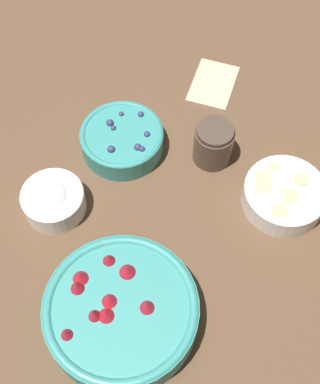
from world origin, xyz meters
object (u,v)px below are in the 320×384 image
at_px(bowl_strawberries, 121,311).
at_px(bowl_cream, 53,199).
at_px(bowl_blueberries, 122,139).
at_px(jar_chocolate, 213,145).
at_px(bowl_bananas, 284,194).

xyz_separation_m(bowl_strawberries, bowl_cream, (0.17, 0.19, -0.01)).
bearing_deg(bowl_blueberries, bowl_cream, 156.09).
height_order(bowl_blueberries, bowl_cream, bowl_cream).
bearing_deg(jar_chocolate, bowl_strawberries, 170.55).
relative_size(bowl_strawberries, bowl_blueberries, 1.55).
bearing_deg(bowl_strawberries, jar_chocolate, -9.45).
distance_m(bowl_blueberries, jar_chocolate, 0.18).
bearing_deg(bowl_bananas, bowl_strawberries, 144.82).
bearing_deg(bowl_bananas, bowl_cream, 109.00).
bearing_deg(bowl_blueberries, bowl_strawberries, -160.80).
bearing_deg(bowl_cream, jar_chocolate, -51.32).
bearing_deg(jar_chocolate, bowl_blueberries, 100.49).
distance_m(bowl_bananas, bowl_cream, 0.43).
xyz_separation_m(bowl_bananas, bowl_cream, (-0.14, 0.41, 0.00)).
relative_size(bowl_cream, jar_chocolate, 1.33).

